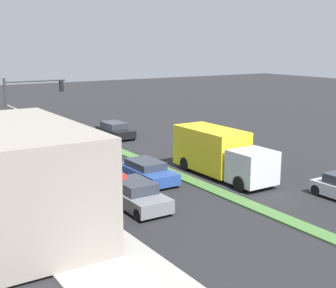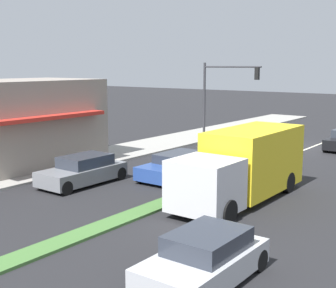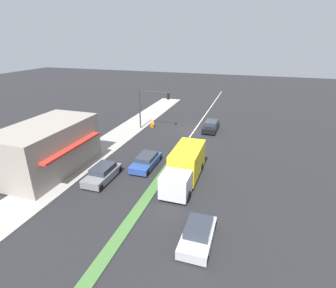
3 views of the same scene
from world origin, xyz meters
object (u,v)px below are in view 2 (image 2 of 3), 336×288
traffic_signal_main (221,88)px  coupe_blue (177,166)px  warning_aframe_sign (227,135)px  suv_grey (83,171)px  delivery_truck (244,165)px  pedestrian (63,146)px  sedan_silver (204,259)px

traffic_signal_main → coupe_blue: 11.98m
warning_aframe_sign → suv_grey: (-1.16, 15.53, 0.22)m
warning_aframe_sign → delivery_truck: bearing=122.2°
traffic_signal_main → warning_aframe_sign: size_ratio=6.69×
pedestrian → sedan_silver: pedestrian is taller
delivery_truck → coupe_blue: size_ratio=1.69×
traffic_signal_main → sedan_silver: 22.82m
coupe_blue → sedan_silver: bearing=129.2°
sedan_silver → coupe_blue: bearing=-50.8°
warning_aframe_sign → suv_grey: 15.57m
suv_grey → coupe_blue: bearing=-127.2°
warning_aframe_sign → delivery_truck: size_ratio=0.11×
warning_aframe_sign → pedestrian: bearing=75.5°
suv_grey → coupe_blue: suv_grey is taller
traffic_signal_main → suv_grey: bearing=94.4°
traffic_signal_main → suv_grey: (-1.12, 14.51, -3.25)m
warning_aframe_sign → sedan_silver: size_ratio=0.22×
pedestrian → coupe_blue: size_ratio=0.37×
traffic_signal_main → warning_aframe_sign: traffic_signal_main is taller
pedestrian → coupe_blue: pedestrian is taller
pedestrian → delivery_truck: (-11.69, 0.37, 0.49)m
delivery_truck → warning_aframe_sign: bearing=-57.8°
suv_grey → coupe_blue: (-2.80, -3.68, -0.04)m
pedestrian → warning_aframe_sign: size_ratio=1.95×
delivery_truck → suv_grey: bearing=17.4°
delivery_truck → pedestrian: bearing=-1.8°
pedestrian → warning_aframe_sign: pedestrian is taller
delivery_truck → suv_grey: delivery_truck is taller
suv_grey → sedan_silver: suv_grey is taller
traffic_signal_main → pedestrian: bearing=74.2°
traffic_signal_main → suv_grey: traffic_signal_main is taller
traffic_signal_main → sedan_silver: bearing=119.5°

